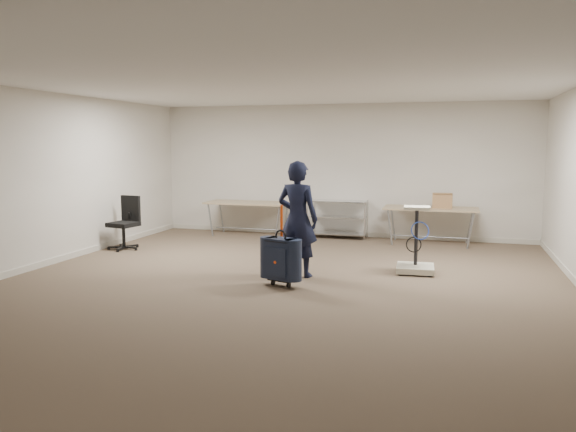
% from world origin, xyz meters
% --- Properties ---
extents(ground, '(9.00, 9.00, 0.00)m').
position_xyz_m(ground, '(0.00, 0.00, 0.00)').
color(ground, '#4B3B2D').
rests_on(ground, ground).
extents(room_shell, '(8.00, 9.00, 9.00)m').
position_xyz_m(room_shell, '(0.00, 1.38, 0.05)').
color(room_shell, beige).
rests_on(room_shell, ground).
extents(folding_table_left, '(1.80, 0.75, 0.73)m').
position_xyz_m(folding_table_left, '(-1.90, 3.95, 0.68)').
color(folding_table_left, '#927759').
rests_on(folding_table_left, ground).
extents(folding_table_right, '(1.80, 0.75, 0.73)m').
position_xyz_m(folding_table_right, '(1.90, 3.95, 0.68)').
color(folding_table_right, '#927759').
rests_on(folding_table_right, ground).
extents(wire_shelf, '(1.22, 0.47, 0.80)m').
position_xyz_m(wire_shelf, '(0.00, 4.20, 0.44)').
color(wire_shelf, silver).
rests_on(wire_shelf, ground).
extents(person, '(0.68, 0.50, 1.72)m').
position_xyz_m(person, '(0.10, 0.66, 0.86)').
color(person, black).
rests_on(person, ground).
extents(suitcase, '(0.47, 0.35, 1.14)m').
position_xyz_m(suitcase, '(0.04, -0.01, 0.39)').
color(suitcase, black).
rests_on(suitcase, ground).
extents(office_chair, '(0.60, 0.60, 1.00)m').
position_xyz_m(office_chair, '(-3.59, 1.85, 0.30)').
color(office_chair, black).
rests_on(office_chair, ground).
extents(equipment_cart, '(0.59, 0.59, 1.03)m').
position_xyz_m(equipment_cart, '(1.79, 1.37, 0.27)').
color(equipment_cart, beige).
rests_on(equipment_cart, ground).
extents(cardboard_box, '(0.38, 0.29, 0.28)m').
position_xyz_m(cardboard_box, '(2.11, 3.98, 0.87)').
color(cardboard_box, '#A2714B').
rests_on(cardboard_box, folding_table_right).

